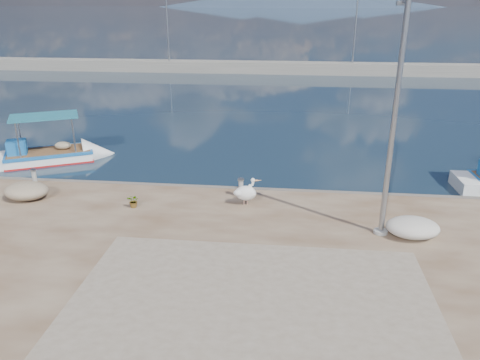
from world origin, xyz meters
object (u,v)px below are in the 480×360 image
(boat_left, at_px, (49,157))
(lamp_post, at_px, (392,132))
(pelican, at_px, (246,193))
(bollard_near, at_px, (241,187))

(boat_left, bearing_deg, lamp_post, -52.09)
(pelican, bearing_deg, bollard_near, 86.02)
(lamp_post, bearing_deg, boat_left, 154.81)
(pelican, relative_size, lamp_post, 0.15)
(lamp_post, relative_size, bollard_near, 9.52)
(boat_left, distance_m, bollard_near, 11.04)
(boat_left, relative_size, bollard_near, 7.90)
(pelican, distance_m, lamp_post, 5.57)
(boat_left, height_order, bollard_near, boat_left)
(bollard_near, bearing_deg, boat_left, 155.59)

